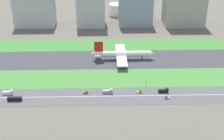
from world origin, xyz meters
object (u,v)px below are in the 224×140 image
at_px(car_1, 139,92).
at_px(truck_2, 164,91).
at_px(hangar_building, 91,6).
at_px(office_tower, 135,11).
at_px(terminal_building, 35,11).
at_px(fuel_tank_centre, 138,9).
at_px(fuel_tank_west, 117,9).
at_px(traffic_light, 146,84).
at_px(car_2, 167,98).
at_px(bus_0, 15,99).
at_px(cargo_warehouse, 184,8).
at_px(truck_1, 8,93).
at_px(car_0, 86,92).
at_px(airliner, 121,54).
at_px(truck_0, 108,91).

distance_m(car_1, truck_2, 20.32).
height_order(hangar_building, office_tower, hangar_building).
height_order(terminal_building, fuel_tank_centre, terminal_building).
relative_size(fuel_tank_west, fuel_tank_centre, 1.16).
bearing_deg(fuel_tank_centre, fuel_tank_west, 180.00).
relative_size(hangar_building, fuel_tank_west, 2.22).
bearing_deg(fuel_tank_centre, traffic_light, -94.03).
height_order(car_2, office_tower, office_tower).
bearing_deg(terminal_building, traffic_light, -53.91).
bearing_deg(terminal_building, car_2, -53.56).
bearing_deg(fuel_tank_west, hangar_building, -128.61).
xyz_separation_m(bus_0, cargo_warehouse, (179.29, 192.00, 20.36)).
relative_size(bus_0, truck_1, 1.38).
distance_m(truck_1, fuel_tank_centre, 262.34).
bearing_deg(fuel_tank_west, office_tower, -62.84).
bearing_deg(car_0, cargo_warehouse, 56.02).
height_order(car_0, office_tower, office_tower).
bearing_deg(car_0, truck_1, -180.00).
height_order(truck_2, fuel_tank_west, fuel_tank_west).
xyz_separation_m(airliner, office_tower, (24.49, 114.00, 12.97)).
distance_m(terminal_building, cargo_warehouse, 198.11).
distance_m(airliner, bus_0, 119.23).
relative_size(car_0, fuel_tank_centre, 0.22).
bearing_deg(hangar_building, fuel_tank_west, 51.39).
bearing_deg(terminal_building, car_1, -56.49).
xyz_separation_m(truck_1, terminal_building, (-10.92, 182.00, 17.87)).
xyz_separation_m(traffic_light, fuel_tank_centre, (15.42, 219.01, 3.80)).
height_order(traffic_light, cargo_warehouse, cargo_warehouse).
distance_m(car_1, fuel_tank_west, 227.35).
bearing_deg(truck_0, airliner, 77.58).
distance_m(car_2, truck_2, 10.07).
distance_m(truck_2, office_tower, 183.00).
bearing_deg(car_2, bus_0, 0.00).
xyz_separation_m(car_2, fuel_tank_west, (-31.50, 237.00, 7.41)).
bearing_deg(car_1, office_tower, 85.96).
distance_m(truck_0, traffic_light, 34.00).
height_order(car_1, car_2, same).
bearing_deg(bus_0, car_1, -174.39).
height_order(car_1, fuel_tank_west, fuel_tank_west).
bearing_deg(truck_1, fuel_tank_west, 66.36).
bearing_deg(fuel_tank_centre, cargo_warehouse, -38.87).
xyz_separation_m(car_1, hangar_building, (-46.18, 182.00, 24.82)).
bearing_deg(car_1, fuel_tank_west, 92.58).
relative_size(bus_0, car_0, 2.64).
bearing_deg(terminal_building, truck_2, -52.27).
bearing_deg(truck_2, fuel_tank_west, 97.67).
height_order(truck_0, cargo_warehouse, cargo_warehouse).
distance_m(terminal_building, fuel_tank_centre, 149.65).
distance_m(cargo_warehouse, fuel_tank_west, 99.64).
height_order(truck_1, cargo_warehouse, cargo_warehouse).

